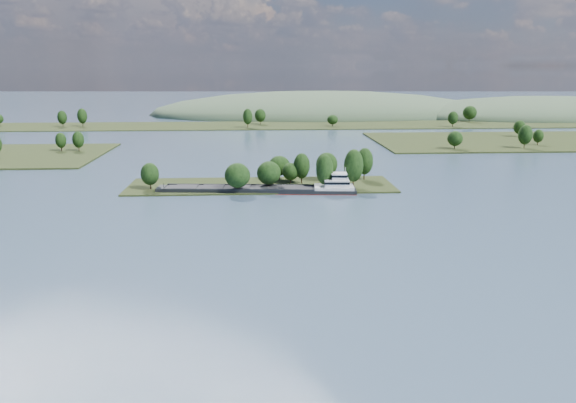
{
  "coord_description": "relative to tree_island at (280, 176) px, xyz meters",
  "views": [
    {
      "loc": [
        -1.87,
        -28.6,
        44.49
      ],
      "look_at": [
        7.33,
        130.0,
        6.0
      ],
      "focal_mm": 35.0,
      "sensor_mm": 36.0,
      "label": 1
    }
  ],
  "objects": [
    {
      "name": "tree_island",
      "position": [
        0.0,
        0.0,
        0.0
      ],
      "size": [
        100.0,
        32.22,
        15.63
      ],
      "color": "black",
      "rests_on": "ground"
    },
    {
      "name": "back_shoreline",
      "position": [
        2.26,
        221.07,
        -3.5
      ],
      "size": [
        900.0,
        60.0,
        14.96
      ],
      "color": "black",
      "rests_on": "ground"
    },
    {
      "name": "cargo_barge",
      "position": [
        -3.76,
        -9.12,
        -3.0
      ],
      "size": [
        72.55,
        14.97,
        9.75
      ],
      "color": "black",
      "rests_on": "ground"
    },
    {
      "name": "ground",
      "position": [
        -7.15,
        -58.74,
        -4.23
      ],
      "size": [
        1800.0,
        1800.0,
        0.0
      ],
      "primitive_type": "plane",
      "color": "#384E61",
      "rests_on": "ground"
    },
    {
      "name": "hill_west",
      "position": [
        52.85,
        321.26,
        -4.23
      ],
      "size": [
        320.0,
        160.0,
        44.0
      ],
      "primitive_type": "ellipsoid",
      "color": "#3A4F36",
      "rests_on": "ground"
    },
    {
      "name": "hill_east",
      "position": [
        252.85,
        291.26,
        -4.23
      ],
      "size": [
        260.0,
        140.0,
        36.0
      ],
      "primitive_type": "ellipsoid",
      "color": "#3A4F36",
      "rests_on": "ground"
    }
  ]
}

